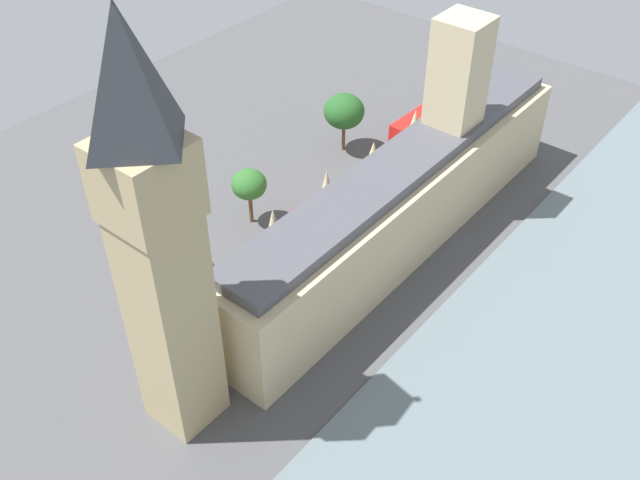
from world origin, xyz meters
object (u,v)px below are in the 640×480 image
object	(u,v)px
clock_tower	(157,239)
parliament_building	(406,194)
pedestrian_under_trees	(394,182)
plane_tree_midblock	(249,185)
car_white_corner	(265,262)
car_blue_trailing	(361,193)
street_lamp_leading	(183,240)
pedestrian_by_river_gate	(438,145)
double_decker_bus_far_end	(324,209)
plane_tree_opposite_hall	(344,111)
double_decker_bus_near_tower	(413,127)

from	to	relation	value
clock_tower	parliament_building	bearing A→B (deg)	-92.43
parliament_building	pedestrian_under_trees	bearing A→B (deg)	-50.09
plane_tree_midblock	car_white_corner	bearing A→B (deg)	143.33
car_blue_trailing	street_lamp_leading	distance (m)	28.70
plane_tree_midblock	street_lamp_leading	xyz separation A→B (m)	(0.49, 12.31, -2.47)
car_white_corner	clock_tower	bearing A→B (deg)	-67.47
car_white_corner	pedestrian_under_trees	world-z (taller)	car_white_corner
pedestrian_by_river_gate	plane_tree_midblock	size ratio (longest dim) A/B	0.18
double_decker_bus_far_end	plane_tree_midblock	size ratio (longest dim) A/B	1.23
parliament_building	plane_tree_opposite_hall	world-z (taller)	parliament_building
car_blue_trailing	street_lamp_leading	world-z (taller)	street_lamp_leading
double_decker_bus_far_end	plane_tree_opposite_hall	bearing A→B (deg)	-55.74
double_decker_bus_near_tower	car_blue_trailing	bearing A→B (deg)	101.03
car_white_corner	plane_tree_midblock	xyz separation A→B (m)	(8.32, -6.19, 5.63)
car_blue_trailing	car_white_corner	world-z (taller)	same
double_decker_bus_far_end	pedestrian_under_trees	distance (m)	14.47
double_decker_bus_near_tower	pedestrian_under_trees	size ratio (longest dim) A/B	6.62
pedestrian_under_trees	plane_tree_opposite_hall	world-z (taller)	plane_tree_opposite_hall
double_decker_bus_near_tower	pedestrian_by_river_gate	distance (m)	5.20
parliament_building	pedestrian_under_trees	xyz separation A→B (m)	(8.33, -9.96, -7.05)
car_blue_trailing	plane_tree_midblock	distance (m)	17.99
parliament_building	plane_tree_midblock	bearing A→B (deg)	28.58
parliament_building	car_blue_trailing	world-z (taller)	parliament_building
parliament_building	clock_tower	size ratio (longest dim) A/B	1.40
pedestrian_by_river_gate	street_lamp_leading	world-z (taller)	street_lamp_leading
double_decker_bus_near_tower	plane_tree_opposite_hall	xyz separation A→B (m)	(7.34, 9.54, 4.48)
clock_tower	street_lamp_leading	world-z (taller)	clock_tower
pedestrian_by_river_gate	street_lamp_leading	bearing A→B (deg)	73.11
clock_tower	car_blue_trailing	distance (m)	50.13
plane_tree_opposite_hall	double_decker_bus_far_end	bearing A→B (deg)	119.88
car_blue_trailing	car_white_corner	size ratio (longest dim) A/B	1.07
car_blue_trailing	car_white_corner	distance (m)	20.86
pedestrian_under_trees	pedestrian_by_river_gate	bearing A→B (deg)	-27.68
clock_tower	double_decker_bus_near_tower	bearing A→B (deg)	-79.32
double_decker_bus_near_tower	pedestrian_by_river_gate	bearing A→B (deg)	-172.66
double_decker_bus_far_end	double_decker_bus_near_tower	bearing A→B (deg)	-79.96
plane_tree_opposite_hall	pedestrian_under_trees	bearing A→B (deg)	165.18
double_decker_bus_near_tower	double_decker_bus_far_end	size ratio (longest dim) A/B	0.99
car_blue_trailing	plane_tree_midblock	xyz separation A→B (m)	(8.78, 14.66, 5.63)
car_blue_trailing	double_decker_bus_far_end	world-z (taller)	double_decker_bus_far_end
parliament_building	street_lamp_leading	size ratio (longest dim) A/B	11.48
parliament_building	clock_tower	distance (m)	42.61
street_lamp_leading	car_blue_trailing	bearing A→B (deg)	-108.96
clock_tower	car_blue_trailing	xyz separation A→B (m)	(8.73, -43.46, -23.41)
street_lamp_leading	pedestrian_under_trees	bearing A→B (deg)	-109.12
car_white_corner	street_lamp_leading	bearing A→B (deg)	-144.81
plane_tree_opposite_hall	car_blue_trailing	bearing A→B (deg)	138.81
clock_tower	car_blue_trailing	bearing A→B (deg)	-78.63
street_lamp_leading	double_decker_bus_far_end	bearing A→B (deg)	-115.80
pedestrian_under_trees	street_lamp_leading	bearing A→B (deg)	132.20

